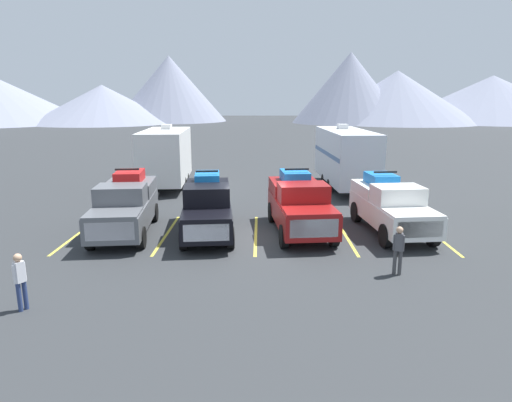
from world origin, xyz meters
TOP-DOWN VIEW (x-y plane):
  - ground_plane at (0.00, 0.00)m, footprint 240.00×240.00m
  - pickup_truck_a at (-5.48, 0.76)m, footprint 2.62×5.82m
  - pickup_truck_b at (-2.04, 0.79)m, footprint 2.51×5.85m
  - pickup_truck_c at (1.85, 0.93)m, footprint 2.65×5.60m
  - pickup_truck_d at (5.70, 0.99)m, footprint 2.60×5.58m
  - lot_stripe_a at (-7.48, 0.51)m, footprint 0.12×5.50m
  - lot_stripe_b at (-3.74, 0.51)m, footprint 0.12×5.50m
  - lot_stripe_c at (0.00, 0.51)m, footprint 0.12×5.50m
  - lot_stripe_d at (3.74, 0.51)m, footprint 0.12×5.50m
  - lot_stripe_e at (7.48, 0.51)m, footprint 0.12×5.50m
  - camper_trailer_a at (-5.75, 10.45)m, footprint 2.93×7.65m
  - camper_trailer_b at (5.47, 10.23)m, footprint 2.87×8.98m
  - person_a at (-6.21, -6.44)m, footprint 0.28×0.32m
  - person_b at (4.61, -3.84)m, footprint 0.35×0.25m
  - mountain_ridge at (-1.13, 84.89)m, footprint 156.25×51.38m

SIDE VIEW (x-z plane):
  - ground_plane at x=0.00m, z-range 0.00..0.00m
  - lot_stripe_a at x=-7.48m, z-range 0.00..0.01m
  - lot_stripe_b at x=-3.74m, z-range 0.00..0.01m
  - lot_stripe_c at x=0.00m, z-range 0.00..0.01m
  - lot_stripe_d at x=3.74m, z-range 0.00..0.01m
  - lot_stripe_e at x=7.48m, z-range 0.00..0.01m
  - person_a at x=-6.21m, z-range 0.12..1.73m
  - person_b at x=4.61m, z-range 0.12..1.74m
  - pickup_truck_d at x=5.70m, z-range -0.08..2.39m
  - pickup_truck_b at x=-2.04m, z-range -0.10..2.43m
  - pickup_truck_a at x=-5.48m, z-range -0.12..2.50m
  - pickup_truck_c at x=1.85m, z-range -0.09..2.51m
  - camper_trailer_a at x=-5.75m, z-range 0.10..4.00m
  - camper_trailer_b at x=5.47m, z-range 0.10..4.03m
  - mountain_ridge at x=-1.13m, z-range -1.71..13.16m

